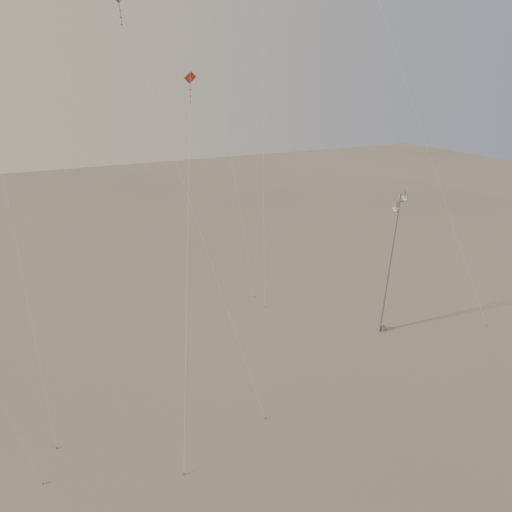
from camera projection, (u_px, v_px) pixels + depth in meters
name	position (u px, v px, depth m)	size (l,w,h in m)	color
ground	(296.00, 400.00, 27.59)	(160.00, 160.00, 0.00)	gray
street_lamp	(391.00, 259.00, 33.32)	(1.72, 0.85, 9.93)	gray
kite_1	(149.00, 87.00, 28.43)	(3.07, 14.03, 21.62)	#282321
kite_3	(189.00, 165.00, 25.84)	(4.91, 10.23, 17.10)	maroon
kite_4	(397.00, 60.00, 30.32)	(9.03, 6.06, 23.86)	#282321
kite_5	(210.00, 27.00, 37.78)	(1.38, 7.92, 26.66)	#AE531D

